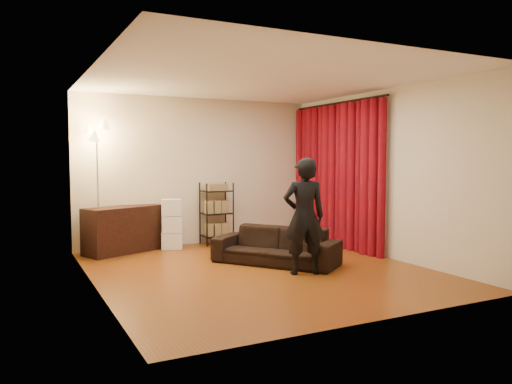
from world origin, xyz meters
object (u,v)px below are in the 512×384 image
storage_boxes (172,224)px  wire_shelf (217,213)px  media_cabinet (124,229)px  sofa (276,246)px  floor_lamp (98,189)px  person (304,216)px

storage_boxes → wire_shelf: (0.90, 0.11, 0.13)m
media_cabinet → wire_shelf: (1.71, 0.05, 0.18)m
sofa → floor_lamp: floor_lamp is taller
wire_shelf → person: bearing=-81.5°
storage_boxes → wire_shelf: wire_shelf is taller
sofa → floor_lamp: bearing=-166.4°
sofa → media_cabinet: 2.71m
media_cabinet → floor_lamp: size_ratio=0.61×
sofa → wire_shelf: 2.04m
storage_boxes → wire_shelf: size_ratio=0.77×
storage_boxes → floor_lamp: size_ratio=0.40×
sofa → wire_shelf: size_ratio=1.64×
sofa → person: bearing=-34.9°
sofa → media_cabinet: media_cabinet is taller
wire_shelf → floor_lamp: (-2.14, -0.13, 0.52)m
sofa → wire_shelf: wire_shelf is taller
wire_shelf → storage_boxes: bearing=-168.3°
person → storage_boxes: (-1.07, 2.66, -0.36)m
media_cabinet → storage_boxes: storage_boxes is taller
person → storage_boxes: size_ratio=1.82×
person → wire_shelf: (-0.18, 2.76, -0.23)m
floor_lamp → media_cabinet: bearing=10.6°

